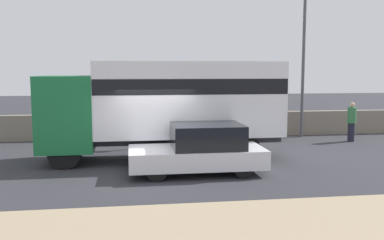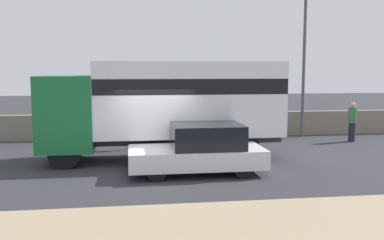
{
  "view_description": "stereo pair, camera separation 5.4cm",
  "coord_description": "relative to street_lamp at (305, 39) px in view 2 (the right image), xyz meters",
  "views": [
    {
      "loc": [
        -0.77,
        -12.65,
        3.14
      ],
      "look_at": [
        1.19,
        0.97,
        1.5
      ],
      "focal_mm": 40.0,
      "sensor_mm": 36.0,
      "label": 1
    },
    {
      "loc": [
        -0.72,
        -12.66,
        3.14
      ],
      "look_at": [
        1.19,
        0.97,
        1.5
      ],
      "focal_mm": 40.0,
      "sensor_mm": 36.0,
      "label": 2
    }
  ],
  "objects": [
    {
      "name": "street_lamp",
      "position": [
        0.0,
        0.0,
        0.0
      ],
      "size": [
        0.56,
        0.28,
        7.89
      ],
      "color": "#4C4C51",
      "rests_on": "ground_plane"
    },
    {
      "name": "pedestrian",
      "position": [
        1.65,
        -1.52,
        -3.62
      ],
      "size": [
        0.37,
        0.37,
        1.71
      ],
      "color": "#1E1E2D",
      "rests_on": "ground_plane"
    },
    {
      "name": "ground_plane",
      "position": [
        -7.08,
        -6.12,
        -4.51
      ],
      "size": [
        80.0,
        80.0,
        0.0
      ],
      "primitive_type": "plane",
      "color": "#2D2D33"
    },
    {
      "name": "car_hatchback",
      "position": [
        -5.78,
        -6.21,
        -3.78
      ],
      "size": [
        4.07,
        1.86,
        1.5
      ],
      "rotation": [
        0.0,
        0.0,
        3.14
      ],
      "color": "silver",
      "rests_on": "ground_plane"
    },
    {
      "name": "box_truck",
      "position": [
        -6.62,
        -4.1,
        -2.49
      ],
      "size": [
        8.16,
        2.35,
        3.39
      ],
      "rotation": [
        0.0,
        0.0,
        3.14
      ],
      "color": "#196B38",
      "rests_on": "ground_plane"
    },
    {
      "name": "stone_wall_backdrop",
      "position": [
        -7.08,
        0.63,
        -3.94
      ],
      "size": [
        60.0,
        0.35,
        1.14
      ],
      "color": "gray",
      "rests_on": "ground_plane"
    },
    {
      "name": "dirt_shoulder_foreground",
      "position": [
        -7.08,
        -11.27,
        -4.49
      ],
      "size": [
        60.0,
        4.1,
        0.04
      ],
      "color": "#9E896B",
      "rests_on": "ground_plane"
    }
  ]
}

